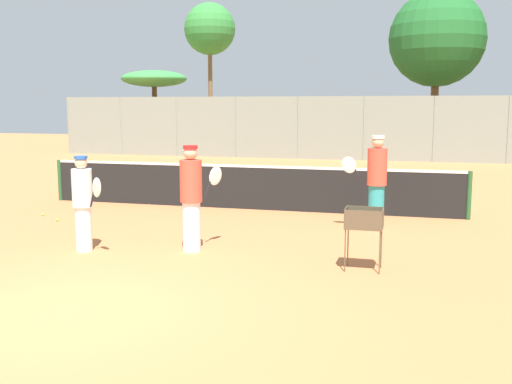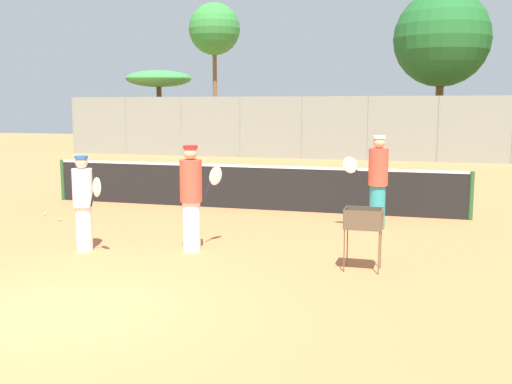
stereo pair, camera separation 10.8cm
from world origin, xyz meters
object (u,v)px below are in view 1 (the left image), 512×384
Objects in this scene: player_white_outfit at (192,197)px; player_yellow_shirt at (376,181)px; ball_cart at (363,224)px; tennis_net at (245,186)px; player_red_cap at (83,202)px.

player_white_outfit is 3.98m from player_yellow_shirt.
player_white_outfit is 2.97m from ball_cart.
player_yellow_shirt is at bearing -25.62° from tennis_net.
player_red_cap is (-1.47, -4.77, 0.29)m from tennis_net.
ball_cart is (2.94, -0.43, -0.23)m from player_white_outfit.
tennis_net is at bearing 104.99° from player_red_cap.
player_yellow_shirt reaches higher than ball_cart.
player_white_outfit reaches higher than tennis_net.
ball_cart is at bearing -68.66° from player_white_outfit.
player_white_outfit is 0.96× the size of player_yellow_shirt.
player_red_cap is at bearing 22.67° from player_yellow_shirt.
tennis_net reaches higher than ball_cart.
tennis_net is at bearing -37.66° from player_yellow_shirt.
player_red_cap is at bearing -107.17° from tennis_net.
player_white_outfit is (0.31, -4.27, 0.38)m from tennis_net.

